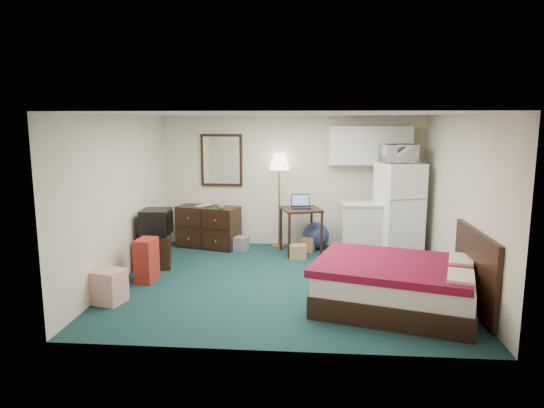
# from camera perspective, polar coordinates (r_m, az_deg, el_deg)

# --- Properties ---
(floor) EXTENTS (5.00, 4.50, 0.01)m
(floor) POSITION_cam_1_polar(r_m,az_deg,el_deg) (7.43, 1.50, -9.09)
(floor) COLOR #153D44
(floor) RESTS_ON ground
(ceiling) EXTENTS (5.00, 4.50, 0.01)m
(ceiling) POSITION_cam_1_polar(r_m,az_deg,el_deg) (7.03, 1.59, 10.56)
(ceiling) COLOR beige
(ceiling) RESTS_ON walls
(walls) EXTENTS (5.01, 4.51, 2.50)m
(walls) POSITION_cam_1_polar(r_m,az_deg,el_deg) (7.13, 1.54, 0.46)
(walls) COLOR beige
(walls) RESTS_ON floor
(mirror) EXTENTS (0.80, 0.06, 1.00)m
(mirror) POSITION_cam_1_polar(r_m,az_deg,el_deg) (9.43, -5.94, 5.16)
(mirror) COLOR white
(mirror) RESTS_ON walls
(upper_cabinets) EXTENTS (1.50, 0.35, 0.70)m
(upper_cabinets) POSITION_cam_1_polar(r_m,az_deg,el_deg) (9.17, 11.45, 6.76)
(upper_cabinets) COLOR silver
(upper_cabinets) RESTS_ON walls
(headboard) EXTENTS (0.06, 1.56, 1.00)m
(headboard) POSITION_cam_1_polar(r_m,az_deg,el_deg) (6.68, 22.77, -7.13)
(headboard) COLOR black
(headboard) RESTS_ON walls
(dresser) EXTENTS (1.26, 0.82, 0.79)m
(dresser) POSITION_cam_1_polar(r_m,az_deg,el_deg) (9.37, -7.49, -2.67)
(dresser) COLOR black
(dresser) RESTS_ON floor
(floor_lamp) EXTENTS (0.45, 0.45, 1.80)m
(floor_lamp) POSITION_cam_1_polar(r_m,az_deg,el_deg) (9.21, 0.85, 0.41)
(floor_lamp) COLOR tan
(floor_lamp) RESTS_ON floor
(desk) EXTENTS (0.83, 0.83, 0.83)m
(desk) POSITION_cam_1_polar(r_m,az_deg,el_deg) (8.88, 3.41, -3.16)
(desk) COLOR black
(desk) RESTS_ON floor
(exercise_ball) EXTENTS (0.57, 0.57, 0.51)m
(exercise_ball) POSITION_cam_1_polar(r_m,az_deg,el_deg) (9.23, 5.16, -3.72)
(exercise_ball) COLOR navy
(exercise_ball) RESTS_ON floor
(kitchen_counter) EXTENTS (0.86, 0.66, 0.93)m
(kitchen_counter) POSITION_cam_1_polar(r_m,az_deg,el_deg) (8.94, 10.87, -2.93)
(kitchen_counter) COLOR silver
(kitchen_counter) RESTS_ON floor
(fridge) EXTENTS (0.86, 0.86, 1.68)m
(fridge) POSITION_cam_1_polar(r_m,az_deg,el_deg) (8.86, 14.67, -0.71)
(fridge) COLOR white
(fridge) RESTS_ON floor
(bed) EXTENTS (2.27, 1.98, 0.61)m
(bed) POSITION_cam_1_polar(r_m,az_deg,el_deg) (6.52, 14.30, -9.31)
(bed) COLOR #59041B
(bed) RESTS_ON floor
(tv_stand) EXTENTS (0.65, 0.69, 0.53)m
(tv_stand) POSITION_cam_1_polar(r_m,az_deg,el_deg) (8.32, -13.67, -5.39)
(tv_stand) COLOR black
(tv_stand) RESTS_ON floor
(suitcase) EXTENTS (0.28, 0.42, 0.66)m
(suitcase) POSITION_cam_1_polar(r_m,az_deg,el_deg) (7.58, -14.55, -6.42)
(suitcase) COLOR maroon
(suitcase) RESTS_ON floor
(retail_box) EXTENTS (0.43, 0.43, 0.45)m
(retail_box) POSITION_cam_1_polar(r_m,az_deg,el_deg) (6.89, -18.57, -9.19)
(retail_box) COLOR beige
(retail_box) RESTS_ON floor
(file_bin) EXTENTS (0.43, 0.37, 0.26)m
(file_bin) POSITION_cam_1_polar(r_m,az_deg,el_deg) (9.15, -3.98, -4.63)
(file_bin) COLOR slate
(file_bin) RESTS_ON floor
(cardboard_box_a) EXTENTS (0.31, 0.27, 0.25)m
(cardboard_box_a) POSITION_cam_1_polar(r_m,az_deg,el_deg) (8.60, 3.04, -5.60)
(cardboard_box_a) COLOR #A87745
(cardboard_box_a) RESTS_ON floor
(cardboard_box_b) EXTENTS (0.28, 0.31, 0.26)m
(cardboard_box_b) POSITION_cam_1_polar(r_m,az_deg,el_deg) (9.07, 4.30, -4.73)
(cardboard_box_b) COLOR #A87745
(cardboard_box_b) RESTS_ON floor
(laptop) EXTENTS (0.38, 0.33, 0.24)m
(laptop) POSITION_cam_1_polar(r_m,az_deg,el_deg) (8.80, 3.45, 0.26)
(laptop) COLOR black
(laptop) RESTS_ON desk
(crt_tv) EXTENTS (0.49, 0.53, 0.43)m
(crt_tv) POSITION_cam_1_polar(r_m,az_deg,el_deg) (8.23, -13.48, -2.11)
(crt_tv) COLOR black
(crt_tv) RESTS_ON tv_stand
(microwave) EXTENTS (0.64, 0.45, 0.40)m
(microwave) POSITION_cam_1_polar(r_m,az_deg,el_deg) (8.72, 14.68, 6.01)
(microwave) COLOR white
(microwave) RESTS_ON fridge
(book_a) EXTENTS (0.17, 0.06, 0.23)m
(book_a) POSITION_cam_1_polar(r_m,az_deg,el_deg) (9.35, -8.74, 0.44)
(book_a) COLOR #A87745
(book_a) RESTS_ON dresser
(book_b) EXTENTS (0.17, 0.05, 0.23)m
(book_b) POSITION_cam_1_polar(r_m,az_deg,el_deg) (9.40, -8.15, 0.52)
(book_b) COLOR #A87745
(book_b) RESTS_ON dresser
(mug) EXTENTS (0.14, 0.12, 0.13)m
(mug) POSITION_cam_1_polar(r_m,az_deg,el_deg) (9.00, -6.06, -0.17)
(mug) COLOR #58944C
(mug) RESTS_ON dresser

